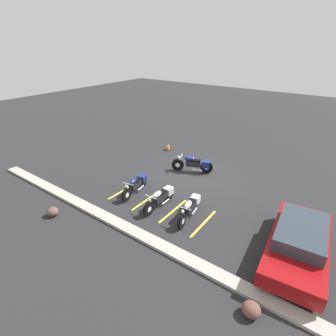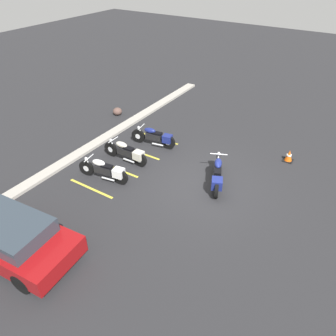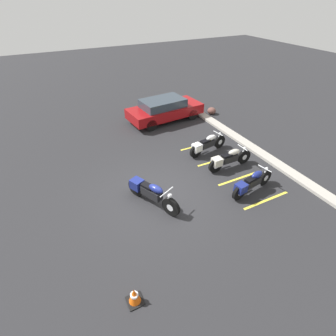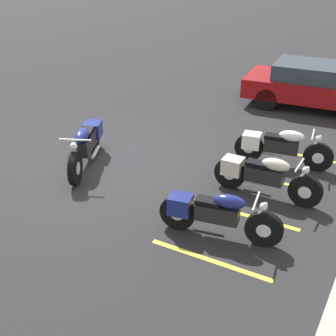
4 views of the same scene
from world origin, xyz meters
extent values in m
plane|color=#262628|center=(0.00, 0.00, 0.00)|extent=(60.00, 60.00, 0.00)
cylinder|color=black|center=(1.12, 0.03, 0.35)|extent=(0.69, 0.40, 0.70)
cylinder|color=silver|center=(1.12, 0.03, 0.35)|extent=(0.30, 0.23, 0.27)
cylinder|color=black|center=(-0.38, -0.64, 0.35)|extent=(0.69, 0.40, 0.70)
cylinder|color=silver|center=(-0.38, -0.64, 0.35)|extent=(0.30, 0.23, 0.27)
cube|color=black|center=(0.32, -0.33, 0.51)|extent=(0.86, 0.60, 0.32)
ellipsoid|color=navy|center=(0.52, -0.24, 0.80)|extent=(0.66, 0.50, 0.26)
cube|color=black|center=(0.16, -0.40, 0.72)|extent=(0.53, 0.42, 0.09)
cube|color=navy|center=(-0.34, -0.62, 0.54)|extent=(0.54, 0.52, 0.36)
cylinder|color=silver|center=(1.01, -0.03, 0.63)|extent=(0.28, 0.17, 0.57)
cylinder|color=silver|center=(0.95, -0.05, 0.91)|extent=(0.30, 0.62, 0.04)
sphere|color=silver|center=(1.08, 0.00, 0.82)|extent=(0.15, 0.15, 0.15)
cylinder|color=silver|center=(0.02, -0.30, 0.19)|extent=(0.57, 0.31, 0.07)
cylinder|color=black|center=(-1.89, 4.24, 0.32)|extent=(0.22, 0.65, 0.64)
cylinder|color=silver|center=(-1.89, 4.24, 0.32)|extent=(0.16, 0.26, 0.24)
cylinder|color=black|center=(-1.65, 2.75, 0.32)|extent=(0.22, 0.65, 0.64)
cylinder|color=silver|center=(-1.65, 2.75, 0.32)|extent=(0.16, 0.26, 0.24)
cube|color=black|center=(-1.77, 3.45, 0.47)|extent=(0.39, 0.77, 0.29)
ellipsoid|color=white|center=(-1.80, 3.64, 0.73)|extent=(0.34, 0.58, 0.23)
cube|color=black|center=(-1.74, 3.28, 0.66)|extent=(0.30, 0.46, 0.08)
cube|color=white|center=(-1.66, 2.80, 0.50)|extent=(0.41, 0.44, 0.33)
cylinder|color=silver|center=(-1.87, 4.12, 0.57)|extent=(0.10, 0.26, 0.52)
cylinder|color=silver|center=(-1.86, 4.07, 0.83)|extent=(0.60, 0.13, 0.04)
sphere|color=silver|center=(-1.88, 4.19, 0.75)|extent=(0.14, 0.14, 0.14)
cylinder|color=silver|center=(-1.86, 3.19, 0.18)|extent=(0.15, 0.54, 0.07)
cylinder|color=black|center=(-0.28, 4.38, 0.32)|extent=(0.12, 0.65, 0.65)
cylinder|color=silver|center=(-0.28, 4.38, 0.32)|extent=(0.13, 0.25, 0.25)
cylinder|color=black|center=(-0.28, 2.86, 0.32)|extent=(0.12, 0.65, 0.65)
cylinder|color=silver|center=(-0.28, 2.86, 0.32)|extent=(0.13, 0.25, 0.25)
cube|color=black|center=(-0.28, 3.57, 0.47)|extent=(0.28, 0.75, 0.29)
ellipsoid|color=beige|center=(-0.28, 3.77, 0.74)|extent=(0.26, 0.55, 0.24)
cube|color=black|center=(-0.28, 3.40, 0.67)|extent=(0.24, 0.43, 0.08)
cube|color=beige|center=(-0.28, 2.91, 0.50)|extent=(0.36, 0.39, 0.33)
cylinder|color=silver|center=(-0.28, 4.26, 0.58)|extent=(0.06, 0.26, 0.52)
cylinder|color=silver|center=(-0.28, 4.20, 0.83)|extent=(0.61, 0.04, 0.04)
sphere|color=silver|center=(-0.28, 4.33, 0.76)|extent=(0.14, 0.14, 0.14)
cylinder|color=silver|center=(-0.42, 3.32, 0.18)|extent=(0.07, 0.54, 0.07)
cylinder|color=black|center=(1.29, 4.10, 0.32)|extent=(0.22, 0.65, 0.64)
cylinder|color=silver|center=(1.29, 4.10, 0.32)|extent=(0.16, 0.26, 0.24)
cylinder|color=black|center=(1.53, 2.62, 0.32)|extent=(0.22, 0.65, 0.64)
cylinder|color=silver|center=(1.53, 2.62, 0.32)|extent=(0.16, 0.26, 0.24)
cube|color=black|center=(1.42, 3.32, 0.46)|extent=(0.39, 0.77, 0.29)
ellipsoid|color=navy|center=(1.38, 3.51, 0.73)|extent=(0.34, 0.58, 0.23)
cube|color=black|center=(1.44, 3.15, 0.66)|extent=(0.30, 0.46, 0.08)
cube|color=navy|center=(1.52, 2.67, 0.49)|extent=(0.41, 0.44, 0.33)
cylinder|color=silver|center=(1.30, 3.99, 0.57)|extent=(0.10, 0.26, 0.52)
cylinder|color=silver|center=(1.31, 3.93, 0.82)|extent=(0.60, 0.13, 0.03)
sphere|color=silver|center=(1.29, 4.06, 0.75)|extent=(0.14, 0.14, 0.14)
cylinder|color=silver|center=(1.32, 3.05, 0.18)|extent=(0.15, 0.54, 0.07)
cylinder|color=black|center=(-5.31, 4.77, 0.32)|extent=(0.27, 0.66, 0.64)
cylinder|color=black|center=(-6.65, 1.89, 0.32)|extent=(0.27, 0.66, 0.64)
cylinder|color=black|center=(-5.07, 2.03, 0.32)|extent=(0.27, 0.66, 0.64)
cube|color=maroon|center=(-5.98, 3.33, 0.56)|extent=(2.16, 4.44, 0.55)
cube|color=#2D3842|center=(-5.97, 3.18, 1.06)|extent=(1.71, 2.53, 0.45)
cube|color=#A8A399|center=(0.00, 5.61, 0.06)|extent=(18.00, 0.50, 0.12)
ellipsoid|color=brown|center=(3.03, 6.81, 0.20)|extent=(0.65, 0.65, 0.40)
cube|color=black|center=(3.41, -2.18, 0.01)|extent=(0.40, 0.40, 0.03)
cone|color=#EA590F|center=(3.41, -2.18, 0.25)|extent=(0.32, 0.32, 0.51)
cylinder|color=white|center=(3.41, -2.18, 0.28)|extent=(0.20, 0.20, 0.06)
cube|color=gold|center=(-2.49, 3.50, 0.00)|extent=(0.10, 2.10, 0.00)
cube|color=gold|center=(-0.97, 3.50, 0.00)|extent=(0.10, 2.10, 0.00)
cube|color=gold|center=(0.55, 3.50, 0.00)|extent=(0.10, 2.10, 0.00)
cube|color=gold|center=(2.08, 3.50, 0.00)|extent=(0.10, 2.10, 0.00)
camera|label=1|loc=(-6.38, 11.42, 6.81)|focal=28.00mm
camera|label=2|loc=(-9.10, -4.16, 7.57)|focal=35.00mm
camera|label=3|loc=(6.90, -3.02, 6.48)|focal=28.00mm
camera|label=4|loc=(7.62, 5.82, 4.73)|focal=50.00mm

